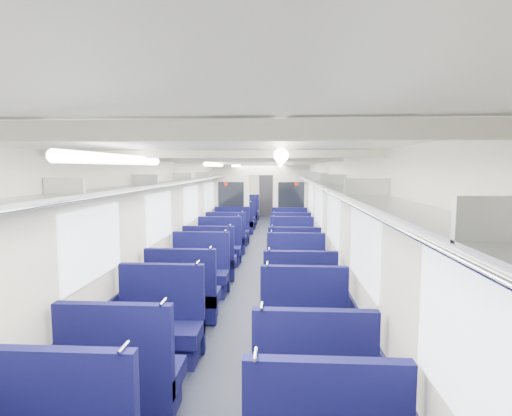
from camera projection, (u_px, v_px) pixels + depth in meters
floor at (256, 263)px, 9.38m from camera, size 2.80×18.00×0.01m
ceiling at (256, 162)px, 9.15m from camera, size 2.80×18.00×0.01m
wall_left at (196, 212)px, 9.34m from camera, size 0.02×18.00×2.35m
dado_left at (197, 247)px, 9.43m from camera, size 0.03×17.90×0.70m
wall_right at (317, 213)px, 9.18m from camera, size 0.02×18.00×2.35m
dado_right at (316, 249)px, 9.26m from camera, size 0.03×17.90×0.70m
wall_far at (268, 191)px, 18.20m from camera, size 2.80×0.02×2.35m
luggage_rack_left at (204, 178)px, 9.25m from camera, size 0.36×17.40×0.18m
luggage_rack_right at (309, 178)px, 9.11m from camera, size 0.36×17.40×0.18m
windows at (255, 204)px, 8.78m from camera, size 2.78×15.60×0.75m
ceiling_fittings at (255, 164)px, 8.89m from camera, size 2.70×16.06×0.11m
end_door at (268, 195)px, 18.16m from camera, size 0.75×0.06×2.00m
bulkhead at (261, 201)px, 11.70m from camera, size 2.80×0.10×2.35m
seat_4 at (122, 380)px, 3.53m from camera, size 1.00×0.55×1.12m
seat_5 at (312, 389)px, 3.38m from camera, size 1.00×0.55×1.12m
seat_6 at (159, 330)px, 4.62m from camera, size 1.00×0.55×1.12m
seat_7 at (304, 334)px, 4.51m from camera, size 1.00×0.55×1.12m
seat_8 at (183, 298)px, 5.77m from camera, size 1.00×0.55×1.12m
seat_9 at (299, 301)px, 5.62m from camera, size 1.00×0.55×1.12m
seat_10 at (200, 275)px, 6.98m from camera, size 1.00×0.55×1.12m
seat_11 at (296, 277)px, 6.86m from camera, size 1.00×0.55×1.12m
seat_12 at (210, 262)px, 7.95m from camera, size 1.00×0.55×1.12m
seat_13 at (294, 264)px, 7.81m from camera, size 1.00×0.55×1.12m
seat_14 at (219, 250)px, 9.16m from camera, size 1.00×0.55×1.12m
seat_15 at (292, 250)px, 9.17m from camera, size 1.00×0.55×1.12m
seat_16 at (226, 240)px, 10.38m from camera, size 1.00×0.55×1.12m
seat_17 at (291, 241)px, 10.30m from camera, size 1.00×0.55×1.12m
seat_18 at (232, 233)px, 11.55m from camera, size 1.00×0.55×1.12m
seat_19 at (290, 234)px, 11.32m from camera, size 1.00×0.55×1.12m
seat_20 at (239, 224)px, 13.47m from camera, size 1.00×0.55×1.12m
seat_21 at (288, 224)px, 13.48m from camera, size 1.00×0.55×1.12m
seat_22 at (242, 219)px, 14.55m from camera, size 1.00×0.55×1.12m
seat_23 at (287, 219)px, 14.59m from camera, size 1.00×0.55×1.12m
seat_24 at (244, 216)px, 15.67m from camera, size 1.00×0.55×1.12m
seat_25 at (287, 216)px, 15.64m from camera, size 1.00×0.55×1.12m
seat_26 at (247, 212)px, 16.84m from camera, size 1.00×0.55×1.12m
seat_27 at (286, 212)px, 16.93m from camera, size 1.00×0.55×1.12m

